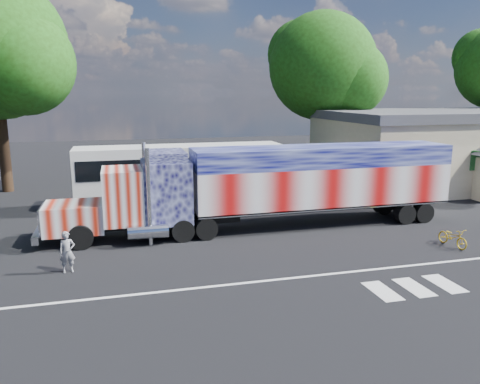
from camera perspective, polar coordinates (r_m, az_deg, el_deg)
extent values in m
plane|color=black|center=(19.42, 2.28, -7.28)|extent=(100.00, 100.00, 0.00)
cube|color=silver|center=(16.77, 5.33, -10.51)|extent=(30.00, 0.15, 0.01)
cube|color=silver|center=(16.44, 16.95, -11.47)|extent=(0.70, 1.60, 0.01)
cube|color=silver|center=(17.07, 20.45, -10.83)|extent=(0.70, 1.60, 0.01)
cube|color=silver|center=(17.76, 23.67, -10.19)|extent=(0.70, 1.60, 0.01)
cube|color=black|center=(21.55, -11.37, -3.71)|extent=(8.54, 0.95, 0.28)
cube|color=tan|center=(21.49, -19.53, -2.91)|extent=(2.47, 2.09, 1.23)
cube|color=silver|center=(21.64, -22.92, -3.07)|extent=(0.11, 1.80, 1.10)
cube|color=silver|center=(21.83, -23.28, -4.65)|extent=(0.28, 2.37, 0.34)
cube|color=tan|center=(21.21, -14.07, -0.39)|extent=(1.71, 2.37, 2.37)
cube|color=black|center=(21.13, -16.32, 0.63)|extent=(0.06, 1.99, 0.85)
cube|color=#4B4C7C|center=(21.28, -8.98, 0.13)|extent=(2.09, 2.37, 2.75)
cube|color=#4B4C7C|center=(21.02, -9.11, 4.32)|extent=(1.71, 2.28, 0.47)
cylinder|color=silver|center=(22.45, -11.48, 0.65)|extent=(0.19, 0.19, 4.18)
cylinder|color=silver|center=(20.00, -11.03, -0.71)|extent=(0.19, 0.19, 4.18)
cylinder|color=silver|center=(22.75, -11.56, -3.00)|extent=(1.71, 0.63, 0.63)
cylinder|color=silver|center=(20.38, -11.14, -4.75)|extent=(1.71, 0.63, 0.63)
cylinder|color=black|center=(20.62, -18.84, -5.25)|extent=(1.04, 0.33, 1.04)
cylinder|color=black|center=(22.63, -18.51, -3.72)|extent=(1.04, 0.33, 1.04)
cylinder|color=black|center=(20.78, -6.98, -4.64)|extent=(0.99, 0.52, 0.99)
cylinder|color=black|center=(22.68, -7.68, -3.24)|extent=(0.99, 0.52, 0.99)
cylinder|color=black|center=(20.93, -4.14, -4.45)|extent=(0.99, 0.52, 0.99)
cylinder|color=black|center=(22.82, -5.07, -3.08)|extent=(0.99, 0.52, 0.99)
cube|color=black|center=(23.52, 9.85, -1.73)|extent=(12.34, 1.04, 0.28)
cube|color=#DB797A|center=(23.29, 9.94, 0.88)|extent=(12.72, 2.47, 1.90)
cube|color=#424894|center=(23.07, 10.07, 4.36)|extent=(12.72, 2.47, 0.95)
cube|color=silver|center=(23.49, 9.86, -1.39)|extent=(12.72, 2.47, 0.11)
cube|color=silver|center=(26.50, 22.64, 2.51)|extent=(0.04, 2.37, 2.75)
cylinder|color=black|center=(24.76, 19.42, -2.53)|extent=(0.99, 0.52, 0.99)
cylinder|color=black|center=(26.38, 17.01, -1.50)|extent=(0.99, 0.52, 0.99)
cylinder|color=black|center=(25.35, 21.38, -2.34)|extent=(0.99, 0.52, 0.99)
cylinder|color=black|center=(26.93, 18.90, -1.35)|extent=(0.99, 0.52, 0.99)
cube|color=silver|center=(27.36, -7.17, 2.04)|extent=(11.82, 2.56, 3.45)
cube|color=black|center=(27.26, -7.20, 3.36)|extent=(11.43, 2.62, 1.08)
cube|color=black|center=(27.61, -7.10, -0.58)|extent=(11.82, 2.56, 0.25)
cube|color=black|center=(27.21, -19.61, 1.69)|extent=(0.06, 2.27, 1.38)
cylinder|color=black|center=(26.19, -16.39, -1.56)|extent=(0.99, 0.30, 0.99)
cylinder|color=black|center=(28.59, -16.28, -0.44)|extent=(0.99, 0.30, 0.99)
cylinder|color=black|center=(26.96, -0.51, -0.68)|extent=(0.99, 0.30, 0.99)
cylinder|color=black|center=(29.30, -1.70, 0.34)|extent=(0.99, 0.30, 0.99)
cylinder|color=black|center=(27.19, 1.30, -0.58)|extent=(0.99, 0.30, 0.99)
cylinder|color=black|center=(29.51, -0.02, 0.42)|extent=(0.99, 0.30, 0.99)
cube|color=beige|center=(38.42, 26.84, 4.56)|extent=(22.00, 10.00, 4.60)
cube|color=#46464B|center=(38.23, 27.21, 8.42)|extent=(22.40, 10.40, 0.60)
cube|color=#1E5926|center=(29.51, 21.61, 3.34)|extent=(1.60, 0.08, 1.20)
imported|color=slate|center=(18.17, -20.32, -6.87)|extent=(0.62, 0.46, 1.53)
imported|color=gold|center=(21.91, 24.50, -5.02)|extent=(0.71, 1.60, 0.81)
sphere|color=#205815|center=(46.73, 27.26, 14.51)|extent=(4.61, 4.61, 4.61)
cylinder|color=black|center=(37.61, 9.76, 7.16)|extent=(0.70, 0.70, 6.72)
sphere|color=#205815|center=(37.54, 10.04, 14.84)|extent=(8.20, 8.20, 8.20)
sphere|color=#205815|center=(37.11, 13.16, 13.27)|extent=(5.74, 5.74, 5.74)
sphere|color=#205815|center=(38.24, 7.55, 16.31)|extent=(5.33, 5.33, 5.33)
cylinder|color=black|center=(34.26, -26.97, 6.15)|extent=(0.70, 0.70, 7.39)
sphere|color=#205815|center=(32.53, -25.02, 14.03)|extent=(6.35, 6.35, 6.35)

